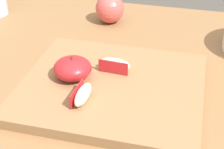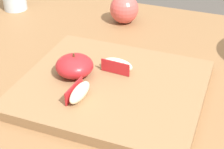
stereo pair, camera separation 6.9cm
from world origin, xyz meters
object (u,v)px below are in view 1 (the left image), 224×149
apple_wedge_back (115,65)px  apple_wedge_right (82,94)px  cutting_board (112,87)px  whole_apple_pink_lady (110,9)px  apple_half_skin_up (73,68)px

apple_wedge_back → apple_wedge_right: bearing=-105.7°
cutting_board → whole_apple_pink_lady: (-0.09, 0.32, 0.03)m
cutting_board → apple_wedge_back: 0.05m
apple_wedge_right → apple_wedge_back: (0.03, 0.11, 0.00)m
cutting_board → whole_apple_pink_lady: bearing=105.2°
apple_wedge_back → whole_apple_pink_lady: size_ratio=0.77×
cutting_board → apple_half_skin_up: size_ratio=4.63×
apple_wedge_right → whole_apple_pink_lady: (-0.05, 0.39, 0.00)m
apple_half_skin_up → apple_wedge_right: apple_half_skin_up is taller
whole_apple_pink_lady → apple_wedge_right: bearing=-82.9°
apple_wedge_back → whole_apple_pink_lady: bearing=106.4°
apple_wedge_right → whole_apple_pink_lady: size_ratio=0.77×
apple_half_skin_up → whole_apple_pink_lady: (-0.00, 0.32, -0.00)m
cutting_board → apple_half_skin_up: apple_half_skin_up is taller
apple_wedge_right → apple_wedge_back: same height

